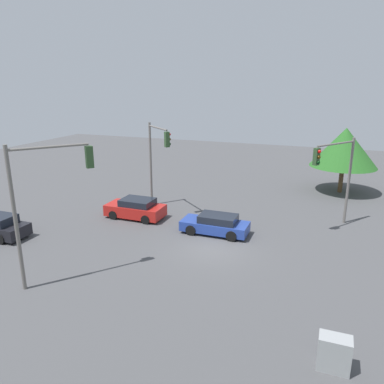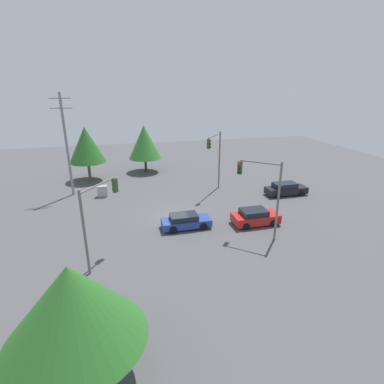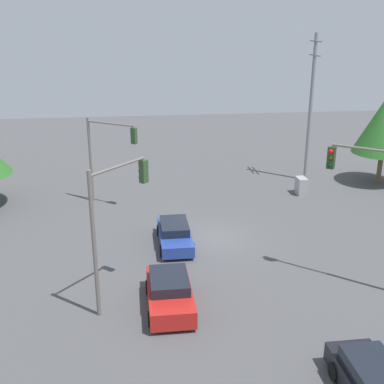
{
  "view_description": "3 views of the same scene",
  "coord_description": "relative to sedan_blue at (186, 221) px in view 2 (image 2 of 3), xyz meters",
  "views": [
    {
      "loc": [
        -6.1,
        19.42,
        9.45
      ],
      "look_at": [
        1.26,
        0.11,
        3.39
      ],
      "focal_mm": 35.0,
      "sensor_mm": 36.0,
      "label": 1
    },
    {
      "loc": [
        -4.86,
        -25.69,
        12.02
      ],
      "look_at": [
        1.44,
        -0.98,
        2.85
      ],
      "focal_mm": 28.0,
      "sensor_mm": 36.0,
      "label": 2
    },
    {
      "loc": [
        25.4,
        -4.43,
        11.99
      ],
      "look_at": [
        -0.23,
        -1.18,
        2.86
      ],
      "focal_mm": 45.0,
      "sensor_mm": 36.0,
      "label": 3
    }
  ],
  "objects": [
    {
      "name": "sedan_dark",
      "position": [
        13.11,
        5.41,
        0.06
      ],
      "size": [
        4.74,
        1.87,
        1.44
      ],
      "rotation": [
        0.0,
        0.0,
        -1.57
      ],
      "color": "black",
      "rests_on": "ground_plane"
    },
    {
      "name": "tree_behind",
      "position": [
        -1.47,
        19.31,
        3.69
      ],
      "size": [
        4.6,
        4.6,
        6.68
      ],
      "color": "#4C3823",
      "rests_on": "ground_plane"
    },
    {
      "name": "sedan_blue",
      "position": [
        0.0,
        0.0,
        0.0
      ],
      "size": [
        4.33,
        1.87,
        1.29
      ],
      "rotation": [
        0.0,
        0.0,
        -1.57
      ],
      "color": "#233D93",
      "rests_on": "ground_plane"
    },
    {
      "name": "traffic_signal_main",
      "position": [
        5.6,
        -3.05,
        3.82
      ],
      "size": [
        2.75,
        2.49,
        6.56
      ],
      "rotation": [
        0.0,
        0.0,
        2.41
      ],
      "color": "slate",
      "rests_on": "ground_plane"
    },
    {
      "name": "traffic_signal_cross",
      "position": [
        -6.97,
        -3.81,
        3.48
      ],
      "size": [
        2.42,
        3.35,
        5.98
      ],
      "rotation": [
        0.0,
        0.0,
        0.96
      ],
      "color": "slate",
      "rests_on": "ground_plane"
    },
    {
      "name": "electrical_cabinet",
      "position": [
        -7.36,
        10.04,
        -0.0
      ],
      "size": [
        1.08,
        0.66,
        1.26
      ],
      "primitive_type": "cube",
      "color": "#9EA0A3",
      "rests_on": "ground_plane"
    },
    {
      "name": "traffic_signal_aux",
      "position": [
        5.6,
        8.67,
        4.06
      ],
      "size": [
        2.55,
        3.04,
        6.91
      ],
      "rotation": [
        0.0,
        0.0,
        4.02
      ],
      "color": "slate",
      "rests_on": "ground_plane"
    },
    {
      "name": "utility_pole_tall",
      "position": [
        -10.67,
        11.55,
        5.32
      ],
      "size": [
        2.2,
        0.28,
        11.3
      ],
      "color": "gray",
      "rests_on": "ground_plane"
    },
    {
      "name": "sedan_red",
      "position": [
        6.3,
        -0.81,
        0.06
      ],
      "size": [
        4.2,
        2.04,
        1.43
      ],
      "rotation": [
        0.0,
        0.0,
        -1.57
      ],
      "color": "red",
      "rests_on": "ground_plane"
    },
    {
      "name": "ground_plane",
      "position": [
        -0.53,
        2.26,
        -0.63
      ],
      "size": [
        80.0,
        80.0,
        0.0
      ],
      "primitive_type": "plane",
      "color": "#4C4C4F"
    },
    {
      "name": "tree_corner",
      "position": [
        -9.15,
        17.01,
        4.1
      ],
      "size": [
        4.64,
        4.64,
        7.03
      ],
      "color": "brown",
      "rests_on": "ground_plane"
    },
    {
      "name": "tree_right",
      "position": [
        -7.55,
        -13.18,
        3.4
      ],
      "size": [
        5.69,
        5.69,
        5.74
      ],
      "color": "brown",
      "rests_on": "ground_plane"
    }
  ]
}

